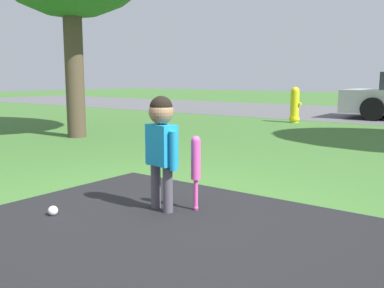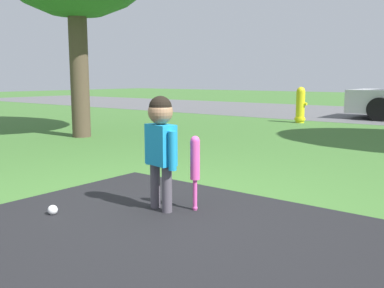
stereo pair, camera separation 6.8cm
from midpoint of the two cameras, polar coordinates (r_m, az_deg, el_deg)
ground_plane at (r=3.35m, az=-5.34°, el=-9.41°), size 60.00×60.00×0.00m
child at (r=3.33m, az=-3.65°, el=0.94°), size 0.36×0.19×0.91m
baseball_bat at (r=3.35m, az=0.99°, el=-2.51°), size 0.08×0.08×0.60m
sports_ball at (r=3.49m, az=-17.55°, el=-8.38°), size 0.08×0.08×0.08m
fire_hydrant at (r=10.42m, az=14.44°, el=5.02°), size 0.29×0.25×0.84m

